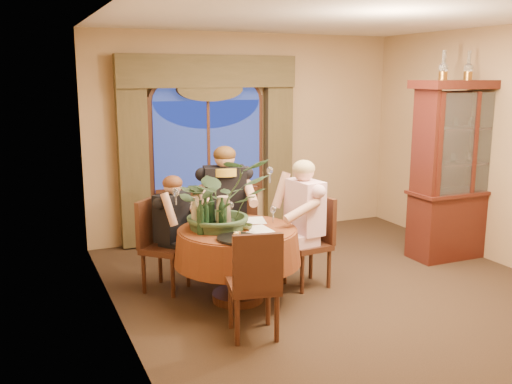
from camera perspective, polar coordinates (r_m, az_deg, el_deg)
name	(u,v)px	position (r m, az deg, el deg)	size (l,w,h in m)	color
floor	(338,290)	(6.18, 8.24, -9.69)	(5.00, 5.00, 0.00)	black
wall_back	(247,136)	(8.03, -0.90, 5.67)	(4.50, 4.50, 0.00)	#9B7C54
wall_right	(508,148)	(7.27, 23.90, 4.04)	(5.00, 5.00, 0.00)	#9B7C54
ceiling	(347,15)	(5.79, 9.07, 17.10)	(5.00, 5.00, 0.00)	white
window	(208,145)	(7.77, -4.80, 4.68)	(1.62, 0.10, 1.32)	navy
arched_transom	(207,87)	(7.71, -4.90, 10.44)	(1.60, 0.06, 0.44)	navy
drapery_left	(133,159)	(7.47, -12.17, 3.26)	(0.38, 0.14, 2.32)	#3F361E
drapery_right	(278,151)	(8.12, 2.24, 4.16)	(0.38, 0.14, 2.32)	#3F361E
swag_valance	(209,71)	(7.64, -4.73, 11.94)	(2.45, 0.16, 0.42)	#3F361E
dining_table	(238,265)	(5.74, -1.84, -7.27)	(1.27, 1.27, 0.75)	maroon
china_cabinet	(461,170)	(7.44, 19.81, 2.07)	(1.35, 0.53, 2.17)	#36100B
oil_lamp_left	(444,65)	(7.10, 18.25, 11.95)	(0.11, 0.11, 0.34)	#A5722D
oil_lamp_center	(469,65)	(7.35, 20.50, 11.77)	(0.11, 0.11, 0.34)	#A5722D
oil_lamp_right	(493,66)	(7.62, 22.59, 11.59)	(0.11, 0.11, 0.34)	#A5722D
chair_right	(307,243)	(6.11, 5.13, -5.09)	(0.42, 0.42, 0.96)	black
chair_back_right	(239,232)	(6.52, -1.68, -3.99)	(0.42, 0.42, 0.96)	black
chair_back	(166,246)	(6.05, -9.04, -5.36)	(0.42, 0.42, 0.96)	black
chair_front_left	(253,283)	(4.96, -0.28, -9.07)	(0.42, 0.42, 0.96)	black
person_pink	(304,224)	(6.07, 4.86, -3.17)	(0.49, 0.45, 1.38)	silver
person_back	(173,232)	(6.11, -8.35, -3.94)	(0.44, 0.40, 1.22)	black
person_scarf	(225,210)	(6.46, -3.13, -1.81)	(0.53, 0.48, 1.47)	black
stoneware_vase	(223,212)	(5.65, -3.28, -2.01)	(0.17, 0.17, 0.31)	#937761
centerpiece_plant	(221,167)	(5.56, -3.56, 2.47)	(0.93, 1.03, 0.80)	#335032
olive_bowl	(245,227)	(5.60, -1.08, -3.51)	(0.15, 0.15, 0.05)	#4C582B
cheese_platter	(237,238)	(5.25, -1.86, -4.67)	(0.38, 0.38, 0.02)	black
wine_bottle_0	(205,215)	(5.49, -5.09, -2.32)	(0.07, 0.07, 0.33)	black
wine_bottle_1	(195,214)	(5.54, -6.12, -2.20)	(0.07, 0.07, 0.33)	tan
wine_bottle_2	(200,217)	(5.41, -5.57, -2.55)	(0.07, 0.07, 0.33)	black
wine_bottle_3	(222,214)	(5.51, -3.41, -2.23)	(0.07, 0.07, 0.33)	black
wine_bottle_4	(211,211)	(5.64, -4.50, -1.93)	(0.07, 0.07, 0.33)	black
wine_bottle_5	(220,213)	(5.54, -3.61, -2.16)	(0.07, 0.07, 0.33)	tan
tasting_paper_0	(259,229)	(5.58, 0.30, -3.75)	(0.21, 0.30, 0.00)	white
tasting_paper_1	(255,220)	(5.91, -0.14, -2.86)	(0.21, 0.30, 0.00)	white
tasting_paper_2	(248,237)	(5.33, -0.85, -4.48)	(0.21, 0.30, 0.00)	white
wine_glass_person_pink	(273,214)	(5.82, 1.72, -2.25)	(0.07, 0.07, 0.18)	silver
wine_glass_person_back	(202,215)	(5.83, -5.39, -2.26)	(0.07, 0.07, 0.18)	silver
wine_glass_person_scarf	(231,210)	(6.01, -2.53, -1.80)	(0.07, 0.07, 0.18)	silver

